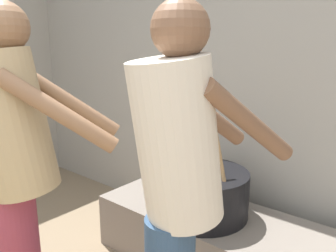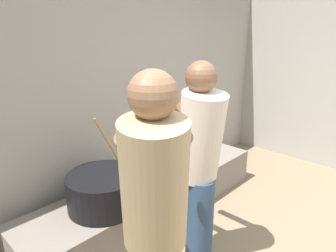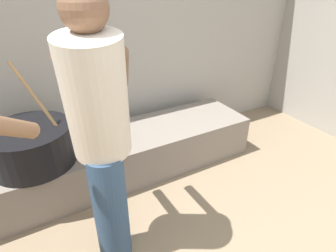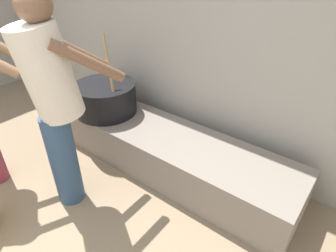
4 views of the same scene
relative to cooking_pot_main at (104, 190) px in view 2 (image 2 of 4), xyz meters
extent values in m
cube|color=#9E998E|center=(0.27, 0.56, 0.64)|extent=(5.75, 0.20, 2.32)
cube|color=slate|center=(0.58, 0.04, -0.33)|extent=(2.58, 0.60, 0.37)
cylinder|color=black|center=(0.00, 0.00, 0.00)|extent=(0.58, 0.58, 0.28)
cylinder|color=#937047|center=(0.10, 0.00, 0.34)|extent=(0.23, 0.15, 0.51)
cylinder|color=navy|center=(0.33, -0.72, -0.14)|extent=(0.20, 0.20, 0.75)
cylinder|color=beige|center=(0.34, -0.69, 0.54)|extent=(0.41, 0.46, 0.64)
sphere|color=brown|center=(0.34, -0.68, 0.94)|extent=(0.21, 0.21, 0.21)
cylinder|color=brown|center=(0.54, -0.51, 0.60)|extent=(0.21, 0.46, 0.35)
cylinder|color=brown|center=(0.28, -0.43, 0.60)|extent=(0.21, 0.46, 0.35)
cylinder|color=tan|center=(-0.36, -0.97, 0.56)|extent=(0.48, 0.48, 0.65)
sphere|color=brown|center=(-0.35, -0.96, 0.96)|extent=(0.21, 0.21, 0.21)
cylinder|color=brown|center=(-0.10, -0.89, 0.62)|extent=(0.37, 0.39, 0.36)
cylinder|color=brown|center=(-0.30, -0.71, 0.62)|extent=(0.37, 0.39, 0.36)
camera|label=1|loc=(1.04, -1.59, 0.86)|focal=34.58mm
camera|label=2|loc=(-1.15, -1.81, 1.19)|focal=31.27mm
camera|label=3|loc=(0.06, -1.89, 1.04)|focal=28.96mm
camera|label=4|loc=(1.96, -1.54, 1.19)|focal=30.28mm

